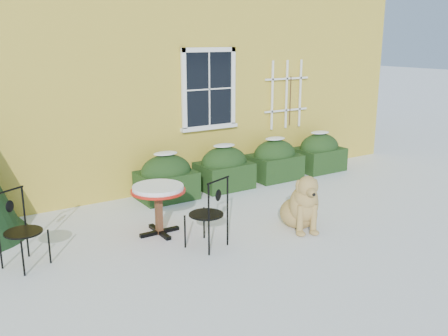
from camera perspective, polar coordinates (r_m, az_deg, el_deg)
ground at (r=7.70m, az=4.07°, el=-8.09°), size 80.00×80.00×0.00m
house at (r=13.37m, az=-14.59°, el=15.27°), size 12.40×8.40×6.40m
hedge_row at (r=10.45m, az=3.01°, el=0.41°), size 4.95×0.80×0.91m
bistro_table at (r=7.72m, az=-7.53°, el=-2.95°), size 0.85×0.85×0.78m
patio_chair_near at (r=7.21m, az=-1.76°, el=-5.14°), size 0.61×0.60×1.06m
patio_chair_far at (r=7.18m, az=-22.21°, el=-6.48°), size 0.62×0.62×1.04m
dog at (r=8.02m, az=8.92°, el=-4.34°), size 0.81×1.03×0.96m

